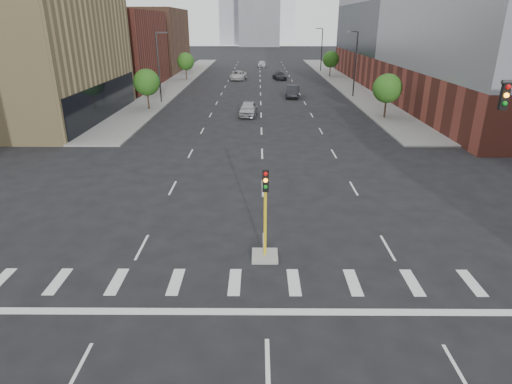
{
  "coord_description": "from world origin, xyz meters",
  "views": [
    {
      "loc": [
        -0.31,
        -8.37,
        10.21
      ],
      "look_at": [
        -0.42,
        11.02,
        2.5
      ],
      "focal_mm": 30.0,
      "sensor_mm": 36.0,
      "label": 1
    }
  ],
  "objects_px": {
    "car_near_left": "(248,109)",
    "car_mid_right": "(293,92)",
    "car_far_left": "(238,75)",
    "median_traffic_signal": "(265,240)",
    "car_distant": "(262,64)",
    "car_deep_right": "(279,76)"
  },
  "relations": [
    {
      "from": "car_deep_right",
      "to": "car_mid_right",
      "type": "bearing_deg",
      "value": -97.09
    },
    {
      "from": "car_far_left",
      "to": "car_deep_right",
      "type": "bearing_deg",
      "value": 7.24
    },
    {
      "from": "car_deep_right",
      "to": "median_traffic_signal",
      "type": "bearing_deg",
      "value": -102.98
    },
    {
      "from": "median_traffic_signal",
      "to": "car_distant",
      "type": "relative_size",
      "value": 0.97
    },
    {
      "from": "car_distant",
      "to": "car_near_left",
      "type": "bearing_deg",
      "value": -90.18
    },
    {
      "from": "car_far_left",
      "to": "median_traffic_signal",
      "type": "bearing_deg",
      "value": -80.45
    },
    {
      "from": "car_mid_right",
      "to": "car_deep_right",
      "type": "bearing_deg",
      "value": 99.53
    },
    {
      "from": "car_mid_right",
      "to": "car_distant",
      "type": "bearing_deg",
      "value": 102.09
    },
    {
      "from": "car_deep_right",
      "to": "car_distant",
      "type": "relative_size",
      "value": 1.09
    },
    {
      "from": "car_mid_right",
      "to": "car_distant",
      "type": "relative_size",
      "value": 1.12
    },
    {
      "from": "median_traffic_signal",
      "to": "car_far_left",
      "type": "height_order",
      "value": "median_traffic_signal"
    },
    {
      "from": "car_distant",
      "to": "car_deep_right",
      "type": "bearing_deg",
      "value": -80.81
    },
    {
      "from": "car_near_left",
      "to": "car_mid_right",
      "type": "height_order",
      "value": "car_mid_right"
    },
    {
      "from": "car_mid_right",
      "to": "car_far_left",
      "type": "relative_size",
      "value": 0.88
    },
    {
      "from": "car_mid_right",
      "to": "car_deep_right",
      "type": "xyz_separation_m",
      "value": [
        -0.99,
        20.78,
        -0.12
      ]
    },
    {
      "from": "car_deep_right",
      "to": "car_distant",
      "type": "distance_m",
      "value": 24.78
    },
    {
      "from": "car_mid_right",
      "to": "car_deep_right",
      "type": "relative_size",
      "value": 1.03
    },
    {
      "from": "median_traffic_signal",
      "to": "car_far_left",
      "type": "relative_size",
      "value": 0.76
    },
    {
      "from": "car_near_left",
      "to": "car_far_left",
      "type": "xyz_separation_m",
      "value": [
        -2.65,
        33.8,
        -0.02
      ]
    },
    {
      "from": "car_near_left",
      "to": "car_mid_right",
      "type": "xyz_separation_m",
      "value": [
        6.18,
        13.2,
        0.01
      ]
    },
    {
      "from": "median_traffic_signal",
      "to": "car_distant",
      "type": "bearing_deg",
      "value": 89.69
    },
    {
      "from": "car_near_left",
      "to": "car_mid_right",
      "type": "bearing_deg",
      "value": 69.05
    }
  ]
}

